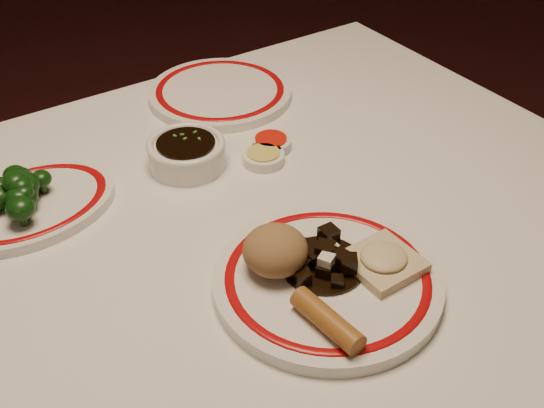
{
  "coord_description": "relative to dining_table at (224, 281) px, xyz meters",
  "views": [
    {
      "loc": [
        -0.33,
        -0.62,
        1.33
      ],
      "look_at": [
        0.05,
        -0.04,
        0.8
      ],
      "focal_mm": 45.0,
      "sensor_mm": 36.0,
      "label": 1
    }
  ],
  "objects": [
    {
      "name": "stirfry_heap",
      "position": [
        0.06,
        -0.15,
        0.12
      ],
      "size": [
        0.1,
        0.1,
        0.03
      ],
      "color": "black",
      "rests_on": "main_plate"
    },
    {
      "name": "fried_wonton",
      "position": [
        0.12,
        -0.19,
        0.12
      ],
      "size": [
        0.08,
        0.08,
        0.02
      ],
      "color": "#CABC8E",
      "rests_on": "main_plate"
    },
    {
      "name": "rice_mound",
      "position": [
        0.01,
        -0.12,
        0.14
      ],
      "size": [
        0.08,
        0.08,
        0.06
      ],
      "primitive_type": "ellipsoid",
      "color": "olive",
      "rests_on": "main_plate"
    },
    {
      "name": "broccoli_plate",
      "position": [
        -0.2,
        0.19,
        0.1
      ],
      "size": [
        0.26,
        0.23,
        0.02
      ],
      "color": "silver",
      "rests_on": "dining_table"
    },
    {
      "name": "main_plate",
      "position": [
        0.05,
        -0.16,
        0.1
      ],
      "size": [
        0.3,
        0.3,
        0.02
      ],
      "color": "silver",
      "rests_on": "dining_table"
    },
    {
      "name": "spring_roll",
      "position": [
        0.0,
        -0.23,
        0.12
      ],
      "size": [
        0.03,
        0.1,
        0.03
      ],
      "primitive_type": "cylinder",
      "rotation": [
        1.57,
        0.0,
        0.09
      ],
      "color": "#955E24",
      "rests_on": "main_plate"
    },
    {
      "name": "dining_table",
      "position": [
        0.0,
        0.0,
        0.0
      ],
      "size": [
        1.2,
        0.9,
        0.75
      ],
      "color": "white",
      "rests_on": "ground"
    },
    {
      "name": "mustard_dish",
      "position": [
        0.14,
        0.11,
        0.1
      ],
      "size": [
        0.06,
        0.06,
        0.02
      ],
      "color": "silver",
      "rests_on": "dining_table"
    },
    {
      "name": "far_plate",
      "position": [
        0.19,
        0.32,
        0.1
      ],
      "size": [
        0.33,
        0.33,
        0.02
      ],
      "color": "silver",
      "rests_on": "dining_table"
    },
    {
      "name": "broccoli_pile",
      "position": [
        -0.2,
        0.19,
        0.13
      ],
      "size": [
        0.1,
        0.12,
        0.05
      ],
      "color": "#23471C",
      "rests_on": "broccoli_plate"
    },
    {
      "name": "soy_bowl",
      "position": [
        0.04,
        0.16,
        0.11
      ],
      "size": [
        0.12,
        0.12,
        0.04
      ],
      "color": "silver",
      "rests_on": "dining_table"
    },
    {
      "name": "sweet_sour_dish",
      "position": [
        0.17,
        0.13,
        0.1
      ],
      "size": [
        0.06,
        0.06,
        0.02
      ],
      "color": "silver",
      "rests_on": "dining_table"
    }
  ]
}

